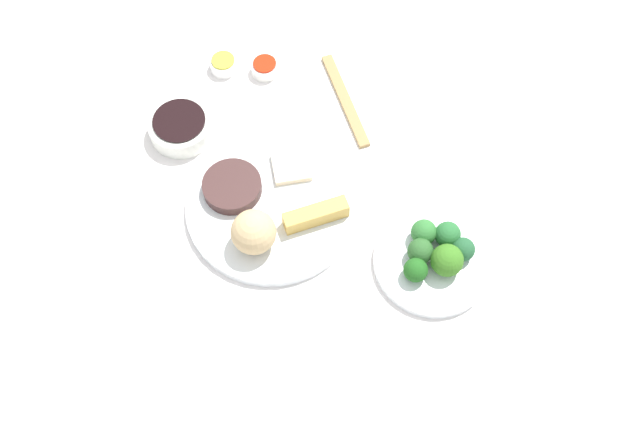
% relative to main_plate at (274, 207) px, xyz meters
% --- Properties ---
extents(tabletop, '(2.20, 2.20, 0.02)m').
position_rel_main_plate_xyz_m(tabletop, '(-0.00, -0.00, -0.02)').
color(tabletop, white).
rests_on(tabletop, ground).
extents(main_plate, '(0.30, 0.30, 0.02)m').
position_rel_main_plate_xyz_m(main_plate, '(0.00, 0.00, 0.00)').
color(main_plate, white).
rests_on(main_plate, tabletop).
extents(rice_scoop, '(0.08, 0.08, 0.08)m').
position_rel_main_plate_xyz_m(rice_scoop, '(0.05, -0.06, 0.05)').
color(rice_scoop, tan).
rests_on(rice_scoop, main_plate).
extents(spring_roll, '(0.05, 0.11, 0.03)m').
position_rel_main_plate_xyz_m(spring_roll, '(0.06, 0.05, 0.02)').
color(spring_roll, gold).
rests_on(spring_roll, main_plate).
extents(crab_rangoon_wonton, '(0.08, 0.08, 0.01)m').
position_rel_main_plate_xyz_m(crab_rangoon_wonton, '(-0.05, 0.06, 0.01)').
color(crab_rangoon_wonton, beige).
rests_on(crab_rangoon_wonton, main_plate).
extents(stir_fry_heap, '(0.10, 0.10, 0.02)m').
position_rel_main_plate_xyz_m(stir_fry_heap, '(-0.06, -0.05, 0.02)').
color(stir_fry_heap, '#3F2524').
rests_on(stir_fry_heap, main_plate).
extents(broccoli_plate, '(0.20, 0.20, 0.01)m').
position_rel_main_plate_xyz_m(broccoli_plate, '(0.22, 0.18, -0.00)').
color(broccoli_plate, white).
rests_on(broccoli_plate, tabletop).
extents(broccoli_floret_0, '(0.05, 0.05, 0.05)m').
position_rel_main_plate_xyz_m(broccoli_floret_0, '(0.24, 0.19, 0.03)').
color(broccoli_floret_0, '#387420').
rests_on(broccoli_floret_0, broccoli_plate).
extents(broccoli_floret_1, '(0.04, 0.04, 0.04)m').
position_rel_main_plate_xyz_m(broccoli_floret_1, '(0.20, 0.16, 0.03)').
color(broccoli_floret_1, '#2C5D29').
rests_on(broccoli_floret_1, broccoli_plate).
extents(broccoli_floret_2, '(0.04, 0.04, 0.04)m').
position_rel_main_plate_xyz_m(broccoli_floret_2, '(0.20, 0.22, 0.03)').
color(broccoli_floret_2, '#276831').
rests_on(broccoli_floret_2, broccoli_plate).
extents(broccoli_floret_3, '(0.04, 0.04, 0.04)m').
position_rel_main_plate_xyz_m(broccoli_floret_3, '(0.23, 0.14, 0.03)').
color(broccoli_floret_3, '#1F5B1B').
rests_on(broccoli_floret_3, broccoli_plate).
extents(broccoli_floret_4, '(0.04, 0.04, 0.04)m').
position_rel_main_plate_xyz_m(broccoli_floret_4, '(0.24, 0.23, 0.03)').
color(broccoli_floret_4, '#235730').
rests_on(broccoli_floret_4, broccoli_plate).
extents(broccoli_floret_5, '(0.04, 0.04, 0.04)m').
position_rel_main_plate_xyz_m(broccoli_floret_5, '(0.18, 0.19, 0.03)').
color(broccoli_floret_5, '#317432').
rests_on(broccoli_floret_5, broccoli_plate).
extents(soy_sauce_bowl, '(0.12, 0.12, 0.04)m').
position_rel_main_plate_xyz_m(soy_sauce_bowl, '(-0.22, -0.07, 0.01)').
color(soy_sauce_bowl, white).
rests_on(soy_sauce_bowl, tabletop).
extents(soy_sauce_bowl_liquid, '(0.09, 0.09, 0.00)m').
position_rel_main_plate_xyz_m(soy_sauce_bowl_liquid, '(-0.22, -0.07, 0.03)').
color(soy_sauce_bowl_liquid, black).
rests_on(soy_sauce_bowl_liquid, soy_sauce_bowl).
extents(sauce_ramekin_hot_mustard, '(0.05, 0.05, 0.02)m').
position_rel_main_plate_xyz_m(sauce_ramekin_hot_mustard, '(-0.32, 0.06, 0.00)').
color(sauce_ramekin_hot_mustard, white).
rests_on(sauce_ramekin_hot_mustard, tabletop).
extents(sauce_ramekin_hot_mustard_liquid, '(0.04, 0.04, 0.00)m').
position_rel_main_plate_xyz_m(sauce_ramekin_hot_mustard_liquid, '(-0.32, 0.06, 0.02)').
color(sauce_ramekin_hot_mustard_liquid, gold).
rests_on(sauce_ramekin_hot_mustard_liquid, sauce_ramekin_hot_mustard).
extents(sauce_ramekin_sweet_and_sour, '(0.05, 0.05, 0.02)m').
position_rel_main_plate_xyz_m(sauce_ramekin_sweet_and_sour, '(-0.27, 0.13, 0.00)').
color(sauce_ramekin_sweet_and_sour, white).
rests_on(sauce_ramekin_sweet_and_sour, tabletop).
extents(sauce_ramekin_sweet_and_sour_liquid, '(0.04, 0.04, 0.00)m').
position_rel_main_plate_xyz_m(sauce_ramekin_sweet_and_sour_liquid, '(-0.27, 0.13, 0.02)').
color(sauce_ramekin_sweet_and_sour_liquid, red).
rests_on(sauce_ramekin_sweet_and_sour_liquid, sauce_ramekin_sweet_and_sour).
extents(chopsticks_pair, '(0.22, 0.06, 0.01)m').
position_rel_main_plate_xyz_m(chopsticks_pair, '(-0.14, 0.22, -0.00)').
color(chopsticks_pair, '#A2814B').
rests_on(chopsticks_pair, tabletop).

